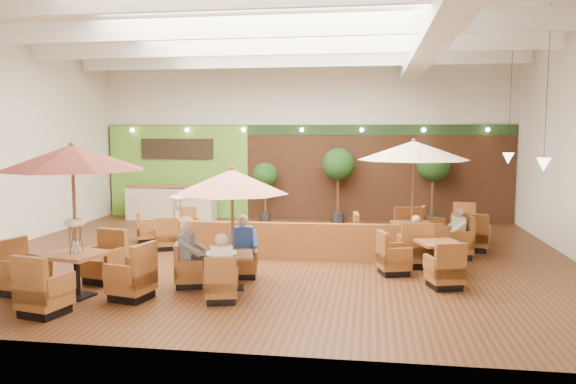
% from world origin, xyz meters
% --- Properties ---
extents(room, '(14.04, 14.00, 5.52)m').
position_xyz_m(room, '(0.25, 1.22, 3.63)').
color(room, '#381E0F').
rests_on(room, ground).
extents(service_counter, '(3.00, 0.75, 1.18)m').
position_xyz_m(service_counter, '(-4.40, 5.10, 0.58)').
color(service_counter, beige).
rests_on(service_counter, ground).
extents(booth_divider, '(6.26, 0.40, 0.87)m').
position_xyz_m(booth_divider, '(0.95, -0.30, 0.43)').
color(booth_divider, brown).
rests_on(booth_divider, ground).
extents(table_0, '(2.85, 2.85, 2.80)m').
position_xyz_m(table_0, '(-2.89, -3.88, 1.88)').
color(table_0, brown).
rests_on(table_0, ground).
extents(table_1, '(2.25, 2.36, 2.33)m').
position_xyz_m(table_1, '(-0.30, -2.93, 1.69)').
color(table_1, brown).
rests_on(table_1, ground).
extents(table_2, '(2.80, 2.80, 2.82)m').
position_xyz_m(table_2, '(3.29, 0.35, 1.90)').
color(table_2, brown).
rests_on(table_2, ground).
extents(table_3, '(1.73, 2.44, 1.45)m').
position_xyz_m(table_3, '(-3.01, 1.17, 0.44)').
color(table_3, brown).
rests_on(table_3, ground).
extents(table_4, '(1.80, 2.58, 0.92)m').
position_xyz_m(table_4, '(3.46, -1.41, 0.34)').
color(table_4, brown).
rests_on(table_4, ground).
extents(table_5, '(1.86, 2.68, 0.96)m').
position_xyz_m(table_5, '(4.65, 2.25, 0.36)').
color(table_5, brown).
rests_on(table_5, ground).
extents(topiary_0, '(0.85, 0.85, 1.98)m').
position_xyz_m(topiary_0, '(-1.18, 5.30, 1.47)').
color(topiary_0, black).
rests_on(topiary_0, ground).
extents(topiary_1, '(1.06, 1.06, 2.47)m').
position_xyz_m(topiary_1, '(1.26, 5.30, 1.84)').
color(topiary_1, black).
rests_on(topiary_1, ground).
extents(topiary_2, '(1.07, 1.07, 2.48)m').
position_xyz_m(topiary_2, '(4.29, 5.30, 1.85)').
color(topiary_2, black).
rests_on(topiary_2, ground).
extents(diner_0, '(0.43, 0.40, 0.77)m').
position_xyz_m(diner_0, '(-0.25, -3.78, 0.75)').
color(diner_0, white).
rests_on(diner_0, ground).
extents(diner_1, '(0.45, 0.40, 0.83)m').
position_xyz_m(diner_1, '(-0.25, -2.08, 0.77)').
color(diner_1, '#24449C').
rests_on(diner_1, ground).
extents(diner_2, '(0.36, 0.43, 0.84)m').
position_xyz_m(diner_2, '(-1.10, -2.93, 0.77)').
color(diner_2, slate).
rests_on(diner_2, ground).
extents(diner_3, '(0.38, 0.34, 0.71)m').
position_xyz_m(diner_3, '(3.29, -0.68, 0.72)').
color(diner_3, '#24449C').
rests_on(diner_3, ground).
extents(diner_4, '(0.35, 0.40, 0.75)m').
position_xyz_m(diner_4, '(4.33, 0.35, 0.74)').
color(diner_4, white).
rests_on(diner_4, ground).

